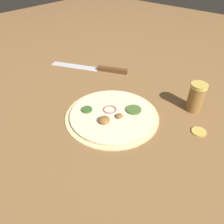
# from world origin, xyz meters

# --- Properties ---
(ground_plane) EXTENTS (3.00, 3.00, 0.00)m
(ground_plane) POSITION_xyz_m (0.00, 0.00, 0.00)
(ground_plane) COLOR brown
(pizza) EXTENTS (0.30, 0.30, 0.03)m
(pizza) POSITION_xyz_m (0.00, -0.00, 0.01)
(pizza) COLOR beige
(pizza) RESTS_ON ground_plane
(knife) EXTENTS (0.33, 0.17, 0.02)m
(knife) POSITION_xyz_m (-0.25, 0.21, 0.01)
(knife) COLOR silver
(knife) RESTS_ON ground_plane
(spice_jar) EXTENTS (0.05, 0.05, 0.10)m
(spice_jar) POSITION_xyz_m (0.18, 0.20, 0.05)
(spice_jar) COLOR olive
(spice_jar) RESTS_ON ground_plane
(loose_cap) EXTENTS (0.04, 0.04, 0.01)m
(loose_cap) POSITION_xyz_m (0.24, 0.11, 0.00)
(loose_cap) COLOR gold
(loose_cap) RESTS_ON ground_plane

